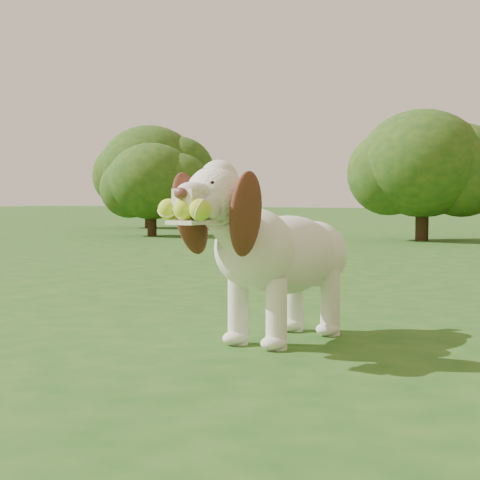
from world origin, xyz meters
The scene contains 5 objects.
ground centered at (0.00, 0.00, 0.00)m, with size 80.00×80.00×0.00m, color #1C4D16.
dog centered at (0.55, 0.23, 0.37)m, with size 0.41×1.06×0.69m.
shrub_a centered at (-5.18, 6.87, 0.80)m, with size 1.31×1.31×1.36m.
shrub_b centered at (-1.38, 7.67, 1.00)m, with size 1.65×1.65×1.70m.
shrub_e centered at (-7.19, 9.41, 1.12)m, with size 1.84×1.84×1.90m.
Camera 1 is at (2.03, -2.45, 0.56)m, focal length 60.00 mm.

